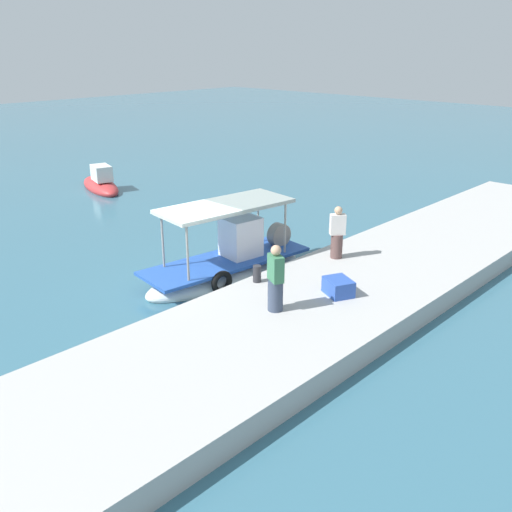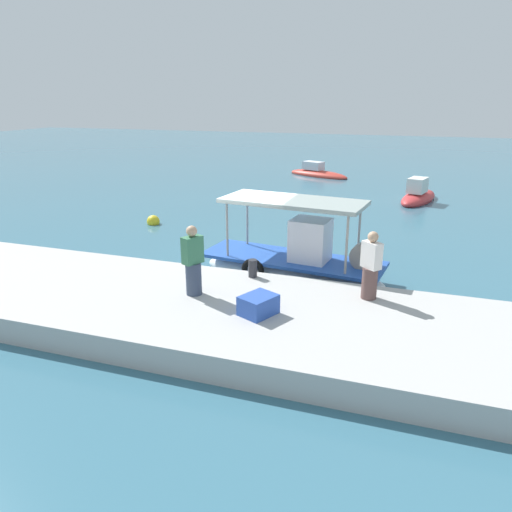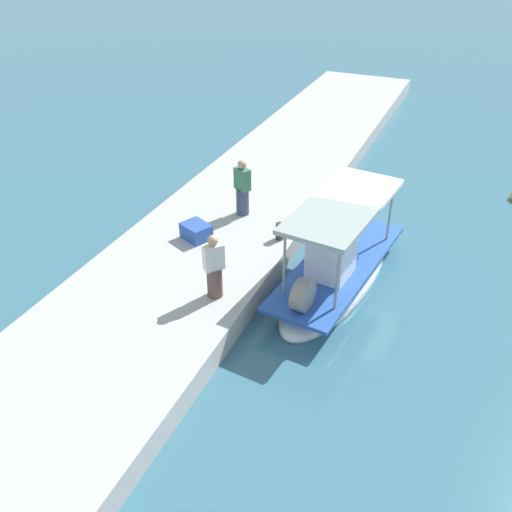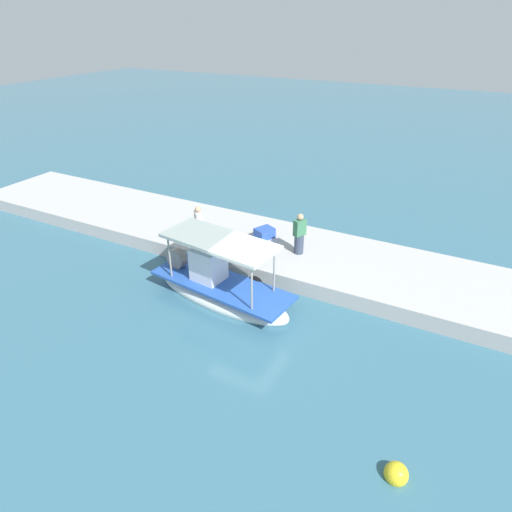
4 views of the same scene
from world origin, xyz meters
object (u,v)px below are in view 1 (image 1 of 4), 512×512
(main_fishing_boat, at_px, (229,265))
(fisherman_by_crate, at_px, (337,235))
(cargo_crate, at_px, (338,287))
(moored_boat_near, at_px, (101,184))
(fisherman_near_bollard, at_px, (276,281))
(mooring_bollard, at_px, (257,274))

(main_fishing_boat, relative_size, fisherman_by_crate, 3.54)
(main_fishing_boat, height_order, fisherman_by_crate, main_fishing_boat)
(cargo_crate, bearing_deg, fisherman_by_crate, 37.46)
(main_fishing_boat, xyz_separation_m, cargo_crate, (0.20, -4.15, 0.42))
(moored_boat_near, bearing_deg, fisherman_near_bollard, -107.09)
(fisherman_near_bollard, xyz_separation_m, moored_boat_near, (5.18, 16.84, -1.18))
(fisherman_near_bollard, xyz_separation_m, fisherman_by_crate, (4.20, 1.15, -0.03))
(cargo_crate, bearing_deg, moored_boat_near, 79.40)
(main_fishing_boat, height_order, moored_boat_near, main_fishing_boat)
(fisherman_by_crate, height_order, cargo_crate, fisherman_by_crate)
(main_fishing_boat, xyz_separation_m, moored_boat_near, (3.47, 13.30, -0.18))
(fisherman_near_bollard, bearing_deg, moored_boat_near, 72.91)
(fisherman_near_bollard, distance_m, fisherman_by_crate, 4.36)
(fisherman_near_bollard, relative_size, fisherman_by_crate, 1.04)
(fisherman_by_crate, bearing_deg, moored_boat_near, 86.45)
(mooring_bollard, xyz_separation_m, cargo_crate, (0.91, -2.23, -0.02))
(fisherman_by_crate, bearing_deg, mooring_bollard, 171.62)
(fisherman_near_bollard, bearing_deg, fisherman_by_crate, 15.29)
(mooring_bollard, distance_m, moored_boat_near, 15.80)
(main_fishing_boat, height_order, mooring_bollard, main_fishing_boat)
(moored_boat_near, bearing_deg, fisherman_by_crate, -93.55)
(fisherman_by_crate, relative_size, mooring_bollard, 3.42)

